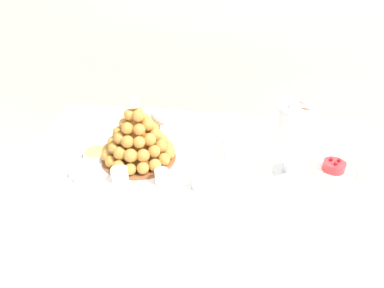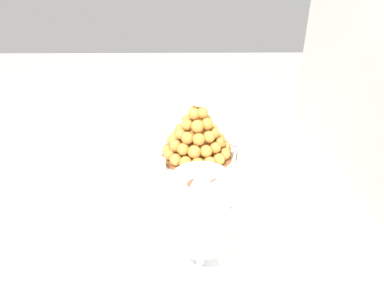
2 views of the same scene
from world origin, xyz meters
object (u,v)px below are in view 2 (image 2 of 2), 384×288
at_px(serving_tray, 186,163).
at_px(wine_glass, 236,138).
at_px(dessert_cup_mid_right, 155,188).
at_px(macaron_goblet, 201,211).
at_px(dessert_cup_left, 160,133).
at_px(creme_brulee_ramekin, 195,136).
at_px(dessert_cup_mid_left, 160,148).
at_px(dessert_cup_centre, 159,167).
at_px(croquembouche, 197,135).

height_order(serving_tray, wine_glass, wine_glass).
distance_m(serving_tray, dessert_cup_mid_right, 0.23).
height_order(dessert_cup_mid_right, macaron_goblet, macaron_goblet).
distance_m(dessert_cup_left, dessert_cup_mid_right, 0.41).
xyz_separation_m(dessert_cup_left, wine_glass, (0.21, 0.30, 0.08)).
bearing_deg(creme_brulee_ramekin, dessert_cup_mid_left, -45.70).
height_order(dessert_cup_centre, wine_glass, wine_glass).
bearing_deg(croquembouche, dessert_cup_left, -135.39).
bearing_deg(macaron_goblet, wine_glass, 163.18).
distance_m(dessert_cup_centre, dessert_cup_mid_right, 0.13).
bearing_deg(macaron_goblet, creme_brulee_ramekin, 179.82).
bearing_deg(croquembouche, dessert_cup_centre, -49.64).
bearing_deg(creme_brulee_ramekin, wine_glass, 33.95).
bearing_deg(wine_glass, dessert_cup_centre, -77.00).
bearing_deg(creme_brulee_ramekin, macaron_goblet, -0.18).
distance_m(dessert_cup_mid_right, macaron_goblet, 0.35).
height_order(dessert_cup_mid_left, dessert_cup_mid_right, dessert_cup_mid_right).
height_order(dessert_cup_left, dessert_cup_mid_left, dessert_cup_left).
bearing_deg(serving_tray, dessert_cup_centre, -52.95).
relative_size(dessert_cup_left, wine_glass, 0.40).
height_order(serving_tray, macaron_goblet, macaron_goblet).
bearing_deg(macaron_goblet, serving_tray, -175.90).
distance_m(dessert_cup_mid_right, wine_glass, 0.35).
distance_m(dessert_cup_mid_left, creme_brulee_ramekin, 0.19).
height_order(macaron_goblet, wine_glass, macaron_goblet).
relative_size(croquembouche, dessert_cup_mid_right, 4.37).
xyz_separation_m(dessert_cup_centre, dessert_cup_mid_right, (0.13, -0.00, 0.00)).
bearing_deg(dessert_cup_mid_left, dessert_cup_mid_right, 0.51).
relative_size(dessert_cup_mid_left, wine_glass, 0.39).
xyz_separation_m(serving_tray, wine_glass, (0.01, 0.18, 0.10)).
height_order(serving_tray, creme_brulee_ramekin, creme_brulee_ramekin).
bearing_deg(dessert_cup_centre, serving_tray, 127.05).
bearing_deg(croquembouche, dessert_cup_mid_right, -29.46).
xyz_separation_m(serving_tray, dessert_cup_left, (-0.20, -0.11, 0.03)).
bearing_deg(dessert_cup_mid_right, macaron_goblet, 24.73).
xyz_separation_m(dessert_cup_left, dessert_cup_mid_left, (0.13, 0.01, -0.00)).
bearing_deg(dessert_cup_mid_right, wine_glass, 124.94).
bearing_deg(dessert_cup_mid_left, serving_tray, 54.17).
bearing_deg(dessert_cup_centre, wine_glass, 103.00).
xyz_separation_m(croquembouche, creme_brulee_ramekin, (-0.16, -0.00, -0.08)).
relative_size(serving_tray, croquembouche, 1.95).
xyz_separation_m(dessert_cup_mid_left, creme_brulee_ramekin, (-0.14, 0.14, -0.01)).
xyz_separation_m(dessert_cup_mid_right, creme_brulee_ramekin, (-0.41, 0.14, -0.01)).
bearing_deg(dessert_cup_mid_right, dessert_cup_left, -177.98).
relative_size(dessert_cup_centre, creme_brulee_ramekin, 0.52).
height_order(serving_tray, dessert_cup_mid_left, dessert_cup_mid_left).
bearing_deg(macaron_goblet, dessert_cup_centre, -162.91).
distance_m(croquembouche, dessert_cup_left, 0.23).
bearing_deg(dessert_cup_mid_right, serving_tray, 154.22).
bearing_deg(serving_tray, creme_brulee_ramekin, 169.75).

